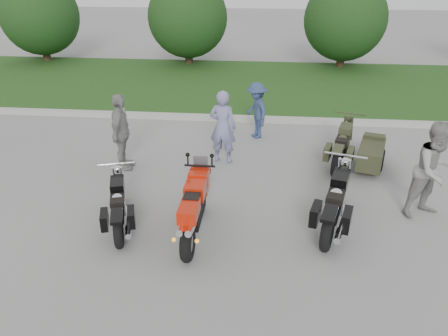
# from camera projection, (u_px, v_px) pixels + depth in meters

# --- Properties ---
(ground) EXTENTS (80.00, 80.00, 0.00)m
(ground) POSITION_uv_depth(u_px,v_px,m) (225.00, 226.00, 8.34)
(ground) COLOR gray
(ground) RESTS_ON ground
(curb) EXTENTS (60.00, 0.30, 0.15)m
(curb) POSITION_uv_depth(u_px,v_px,m) (243.00, 119.00, 13.69)
(curb) COLOR #AEABA4
(curb) RESTS_ON ground
(grass_strip) EXTENTS (60.00, 8.00, 0.14)m
(grass_strip) POSITION_uv_depth(u_px,v_px,m) (249.00, 84.00, 17.41)
(grass_strip) COLOR #2D581E
(grass_strip) RESTS_ON ground
(tree_far_left) EXTENTS (3.60, 3.60, 4.00)m
(tree_far_left) POSITION_uv_depth(u_px,v_px,m) (40.00, 16.00, 20.37)
(tree_far_left) COLOR #3F2B1C
(tree_far_left) RESTS_ON ground
(tree_mid_left) EXTENTS (3.60, 3.60, 4.00)m
(tree_mid_left) POSITION_uv_depth(u_px,v_px,m) (188.00, 17.00, 19.75)
(tree_mid_left) COLOR #3F2B1C
(tree_mid_left) RESTS_ON ground
(tree_mid_right) EXTENTS (3.60, 3.60, 4.00)m
(tree_mid_right) POSITION_uv_depth(u_px,v_px,m) (345.00, 19.00, 19.14)
(tree_mid_right) COLOR #3F2B1C
(tree_mid_right) RESTS_ON ground
(sportbike_red) EXTENTS (0.36, 2.16, 1.03)m
(sportbike_red) POSITION_uv_depth(u_px,v_px,m) (194.00, 207.00, 7.80)
(sportbike_red) COLOR black
(sportbike_red) RESTS_ON ground
(cruiser_left) EXTENTS (0.79, 2.03, 0.80)m
(cruiser_left) POSITION_uv_depth(u_px,v_px,m) (119.00, 208.00, 8.17)
(cruiser_left) COLOR black
(cruiser_left) RESTS_ON ground
(cruiser_right) EXTENTS (0.82, 2.37, 0.93)m
(cruiser_right) POSITION_uv_depth(u_px,v_px,m) (335.00, 205.00, 8.12)
(cruiser_right) COLOR black
(cruiser_right) RESTS_ON ground
(cruiser_sidecar) EXTENTS (1.51, 2.26, 0.89)m
(cruiser_sidecar) POSITION_uv_depth(u_px,v_px,m) (359.00, 152.00, 10.51)
(cruiser_sidecar) COLOR black
(cruiser_sidecar) RESTS_ON ground
(person_stripe) EXTENTS (0.74, 0.57, 1.83)m
(person_stripe) POSITION_uv_depth(u_px,v_px,m) (223.00, 127.00, 10.61)
(person_stripe) COLOR #7B7AA6
(person_stripe) RESTS_ON ground
(person_grey) EXTENTS (1.17, 1.07, 1.93)m
(person_grey) POSITION_uv_depth(u_px,v_px,m) (434.00, 170.00, 8.33)
(person_grey) COLOR gray
(person_grey) RESTS_ON ground
(person_denim) EXTENTS (0.97, 1.18, 1.58)m
(person_denim) POSITION_uv_depth(u_px,v_px,m) (256.00, 111.00, 12.15)
(person_denim) COLOR navy
(person_denim) RESTS_ON ground
(person_back) EXTENTS (0.50, 1.10, 1.85)m
(person_back) POSITION_uv_depth(u_px,v_px,m) (121.00, 132.00, 10.26)
(person_back) COLOR gray
(person_back) RESTS_ON ground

